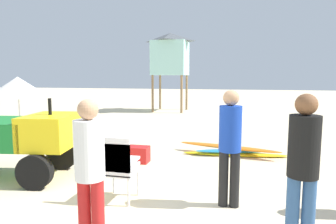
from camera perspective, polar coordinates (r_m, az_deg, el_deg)
The scene contains 10 objects.
ground at distance 4.50m, azimuth -8.05°, elevation -18.08°, with size 80.00×80.00×0.00m, color beige.
utility_cart at distance 6.26m, azimuth -28.29°, elevation -4.18°, with size 2.71×1.66×1.50m.
stacked_plastic_chairs at distance 4.55m, azimuth -9.66°, elevation -9.71°, with size 0.48×0.48×1.02m.
surfboard_pile at distance 7.33m, azimuth 12.33°, elevation -7.31°, with size 2.67×0.82×0.24m.
lifeguard_near_center at distance 4.34m, azimuth 11.87°, elevation -5.40°, with size 0.32×0.32×1.71m.
lifeguard_near_right at distance 3.30m, azimuth -14.86°, elevation -9.94°, with size 0.32×0.32×1.66m.
lifeguard_far_right at distance 3.48m, azimuth 24.61°, elevation -8.82°, with size 0.32×0.32×1.72m.
lifeguard_tower at distance 16.29m, azimuth 0.44°, elevation 11.10°, with size 1.98×1.98×4.22m.
beach_umbrella_left at distance 10.95m, azimuth -26.98°, elevation 4.33°, with size 1.92×1.92×1.89m.
cooler_box at distance 6.66m, azimuth -5.97°, elevation -8.11°, with size 0.52×0.33×0.35m, color red.
Camera 1 is at (1.51, -3.80, 1.89)m, focal length 31.60 mm.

